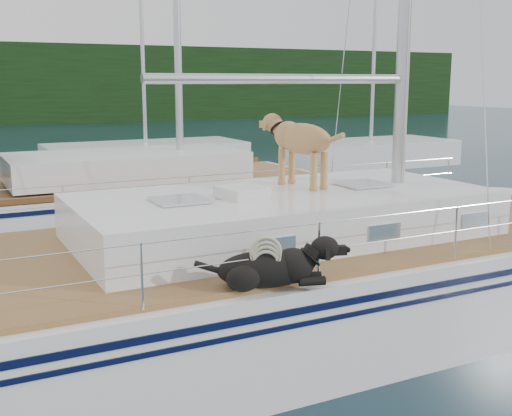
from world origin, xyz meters
TOP-DOWN VIEW (x-y plane):
  - ground at (0.00, 0.00)m, footprint 120.00×120.00m
  - main_sailboat at (0.10, -0.00)m, footprint 12.00×3.98m
  - neighbor_sailboat at (-0.57, 6.21)m, footprint 11.00×3.50m
  - bg_boat_center at (4.00, 16.00)m, footprint 7.20×3.00m
  - bg_boat_east at (12.00, 13.00)m, footprint 6.40×3.00m

SIDE VIEW (x-z plane):
  - ground at x=0.00m, z-range 0.00..0.00m
  - bg_boat_center at x=4.00m, z-range -5.37..6.28m
  - bg_boat_east at x=12.00m, z-range -5.37..6.28m
  - neighbor_sailboat at x=-0.57m, z-range -6.02..7.28m
  - main_sailboat at x=0.10m, z-range -6.33..7.68m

